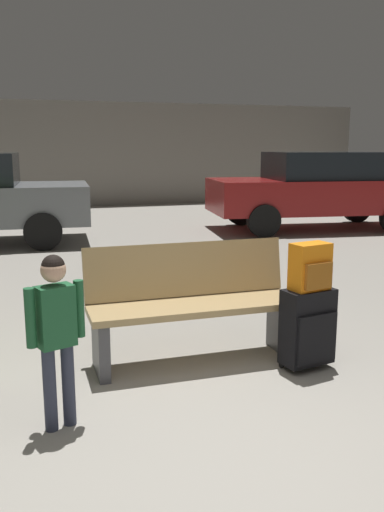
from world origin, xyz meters
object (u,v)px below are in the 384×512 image
(bench, at_px, (193,304))
(suitcase, at_px, (308,327))
(parked_car_side, at_px, (318,188))
(child, at_px, (56,323))
(backpack_bright, at_px, (311,267))

(bench, relative_size, suitcase, 2.65)
(bench, relative_size, parked_car_side, 0.37)
(child, bearing_deg, suitcase, 10.26)
(child, distance_m, parked_car_side, 8.51)
(bench, bearing_deg, backpack_bright, -30.66)
(bench, bearing_deg, suitcase, -30.64)
(suitcase, bearing_deg, child, -169.74)
(bench, height_order, parked_car_side, parked_car_side)
(parked_car_side, bearing_deg, child, -130.20)
(suitcase, height_order, backpack_bright, backpack_bright)
(bench, distance_m, suitcase, 0.88)
(bench, xyz_separation_m, child, (-1.07, -0.77, 0.19))
(bench, height_order, backpack_bright, backpack_bright)
(bench, bearing_deg, parked_car_side, 52.31)
(backpack_bright, relative_size, parked_car_side, 0.08)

